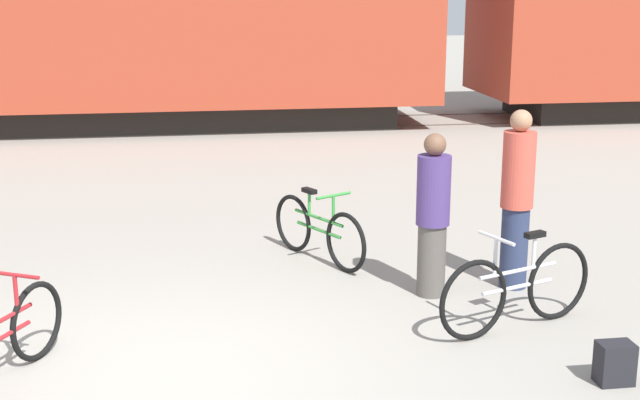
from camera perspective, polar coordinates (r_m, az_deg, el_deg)
name	(u,v)px	position (r m, az deg, el deg)	size (l,w,h in m)	color
ground_plane	(161,372)	(7.50, -10.17, -10.76)	(80.00, 80.00, 0.00)	gray
rail_near	(173,132)	(18.64, -9.41, 4.34)	(47.84, 0.07, 0.01)	#4C4238
rail_far	(173,121)	(20.05, -9.38, 5.03)	(47.84, 0.07, 0.01)	#4C4238
bicycle_green	(319,231)	(9.99, -0.09, -1.97)	(0.83, 1.48, 0.83)	black
bicycle_silver	(517,288)	(8.28, 12.51, -5.54)	(1.65, 0.67, 0.92)	black
person_in_red	(517,199)	(9.23, 12.48, 0.06)	(0.33, 0.33, 1.85)	#283351
person_in_purple	(433,215)	(8.88, 7.23, -0.99)	(0.34, 0.34, 1.65)	#514C47
backpack	(615,363)	(7.50, 18.34, -9.88)	(0.28, 0.20, 0.34)	black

